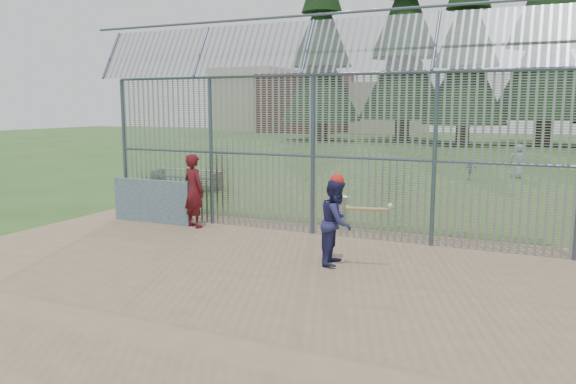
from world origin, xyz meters
The scene contains 13 objects.
ground centered at (0.00, 0.00, 0.00)m, with size 120.00×120.00×0.00m, color #2D511E.
dirt_infield centered at (0.00, -0.50, 0.01)m, with size 14.00×10.00×0.02m, color #756047.
dugout_wall centered at (-4.60, 2.90, 0.62)m, with size 2.50×0.12×1.20m, color #38566B.
batter centered at (1.50, 1.12, 0.90)m, with size 0.86×0.67×1.76m, color navy.
onlooker centered at (-3.17, 2.89, 1.01)m, with size 0.72×0.47×1.97m, color maroon.
bg_kid_standing centered at (4.23, 17.59, 0.79)m, with size 0.77×0.50×1.58m, color gray.
bg_kid_seated centered at (2.40, 16.18, 0.45)m, with size 0.53×0.22×0.90m, color slate.
batting_gear centered at (1.63, 1.09, 1.67)m, with size 1.31×0.42×0.70m.
trash_can centered at (0.16, 5.17, 0.38)m, with size 0.56×0.56×0.82m.
bleacher centered at (-7.53, 8.78, 0.41)m, with size 3.00×0.95×0.72m.
backstop_fence centered at (1.81, 3.43, 2.36)m, with size 20.09×0.81×5.30m.
conifer_row centered at (1.93, 41.51, 10.83)m, with size 38.48×12.26×20.20m.
distant_buildings centered at (-23.18, 56.49, 3.60)m, with size 26.50×10.50×8.00m.
Camera 1 is at (5.28, -9.52, 3.26)m, focal length 35.00 mm.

